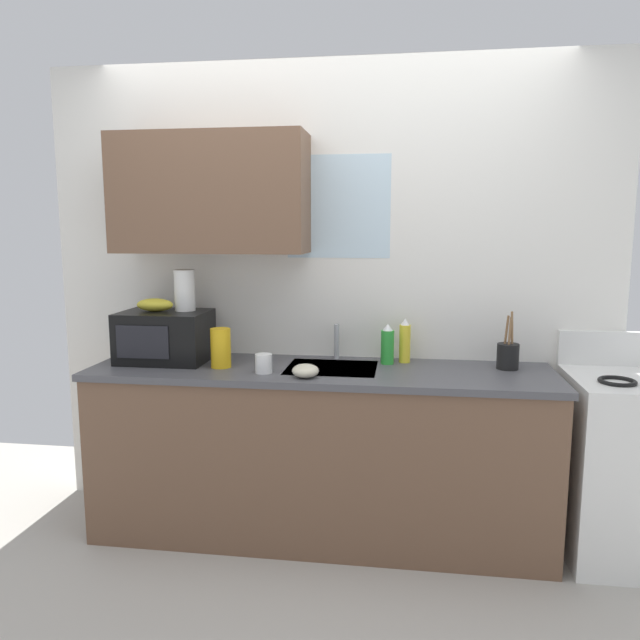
{
  "coord_description": "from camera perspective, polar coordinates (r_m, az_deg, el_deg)",
  "views": [
    {
      "loc": [
        0.43,
        -2.99,
        1.61
      ],
      "look_at": [
        0.0,
        0.0,
        1.15
      ],
      "focal_mm": 33.91,
      "sensor_mm": 36.0,
      "label": 1
    }
  ],
  "objects": [
    {
      "name": "kitchen_wall_assembly",
      "position": [
        3.35,
        -1.35,
        4.45
      ],
      "size": [
        3.14,
        0.42,
        2.5
      ],
      "color": "white",
      "rests_on": "ground"
    },
    {
      "name": "counter_unit",
      "position": [
        3.24,
        0.02,
        -12.19
      ],
      "size": [
        2.37,
        0.63,
        0.9
      ],
      "color": "brown",
      "rests_on": "ground"
    },
    {
      "name": "sink_faucet",
      "position": [
        3.31,
        1.58,
        -2.04
      ],
      "size": [
        0.03,
        0.03,
        0.19
      ],
      "primitive_type": "cylinder",
      "color": "#B2B5BA",
      "rests_on": "counter_unit"
    },
    {
      "name": "stove_range",
      "position": [
        3.39,
        27.14,
        -12.18
      ],
      "size": [
        0.6,
        0.6,
        1.08
      ],
      "color": "white",
      "rests_on": "ground"
    },
    {
      "name": "microwave",
      "position": [
        3.35,
        -14.43,
        -1.51
      ],
      "size": [
        0.46,
        0.35,
        0.27
      ],
      "color": "black",
      "rests_on": "counter_unit"
    },
    {
      "name": "banana_bunch",
      "position": [
        3.34,
        -15.31,
        1.39
      ],
      "size": [
        0.2,
        0.11,
        0.07
      ],
      "primitive_type": "ellipsoid",
      "color": "gold",
      "rests_on": "microwave"
    },
    {
      "name": "paper_towel_roll",
      "position": [
        3.33,
        -12.65,
        2.75
      ],
      "size": [
        0.11,
        0.11,
        0.22
      ],
      "primitive_type": "cylinder",
      "color": "white",
      "rests_on": "microwave"
    },
    {
      "name": "dish_soap_bottle_green",
      "position": [
        3.2,
        6.38,
        -2.38
      ],
      "size": [
        0.07,
        0.07,
        0.21
      ],
      "color": "green",
      "rests_on": "counter_unit"
    },
    {
      "name": "dish_soap_bottle_yellow",
      "position": [
        3.25,
        8.01,
        -2.04
      ],
      "size": [
        0.06,
        0.06,
        0.24
      ],
      "color": "yellow",
      "rests_on": "counter_unit"
    },
    {
      "name": "cereal_canister",
      "position": [
        3.15,
        -9.35,
        -2.61
      ],
      "size": [
        0.1,
        0.1,
        0.2
      ],
      "primitive_type": "cylinder",
      "color": "gold",
      "rests_on": "counter_unit"
    },
    {
      "name": "mug_white",
      "position": [
        3.01,
        -5.34,
        -4.11
      ],
      "size": [
        0.08,
        0.08,
        0.09
      ],
      "primitive_type": "cylinder",
      "color": "white",
      "rests_on": "counter_unit"
    },
    {
      "name": "utensil_crock",
      "position": [
        3.22,
        17.31,
        -3.19
      ],
      "size": [
        0.11,
        0.11,
        0.29
      ],
      "color": "black",
      "rests_on": "counter_unit"
    },
    {
      "name": "small_bowl",
      "position": [
        2.91,
        -1.38,
        -4.81
      ],
      "size": [
        0.13,
        0.13,
        0.06
      ],
      "primitive_type": "ellipsoid",
      "color": "beige",
      "rests_on": "counter_unit"
    }
  ]
}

